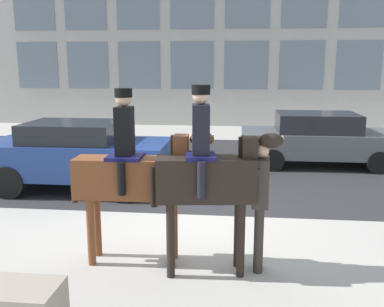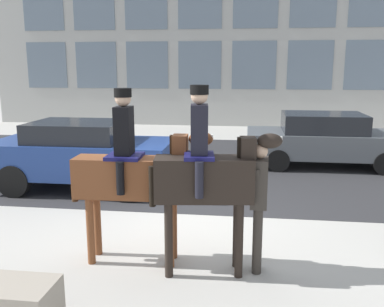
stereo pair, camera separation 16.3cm
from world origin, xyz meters
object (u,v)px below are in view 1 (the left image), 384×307
Objects in this scene: mounted_horse_lead at (134,173)px; mounted_horse_companion at (208,175)px; street_car_near_lane at (78,154)px; street_car_far_lane at (319,139)px; pedestrian_bystander at (259,197)px.

mounted_horse_lead is 0.98× the size of mounted_horse_companion.
street_car_far_lane is at bearing 27.96° from street_car_near_lane.
pedestrian_bystander is at bearing 2.30° from mounted_horse_companion.
pedestrian_bystander is at bearing -4.54° from mounted_horse_lead.
mounted_horse_companion is 0.76m from pedestrian_bystander.
mounted_horse_companion is at bearing 11.97° from pedestrian_bystander.
mounted_horse_lead is 1.75m from pedestrian_bystander.
mounted_horse_lead is 0.57× the size of street_car_far_lane.
pedestrian_bystander is 0.44× the size of street_car_near_lane.
mounted_horse_companion is 7.34m from street_car_far_lane.
street_car_near_lane is 6.69m from street_car_far_lane.
mounted_horse_companion is 1.42× the size of pedestrian_bystander.
mounted_horse_lead is 1.39× the size of pedestrian_bystander.
street_car_far_lane is (5.90, 3.13, -0.06)m from street_car_near_lane.
pedestrian_bystander reaches higher than street_car_near_lane.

